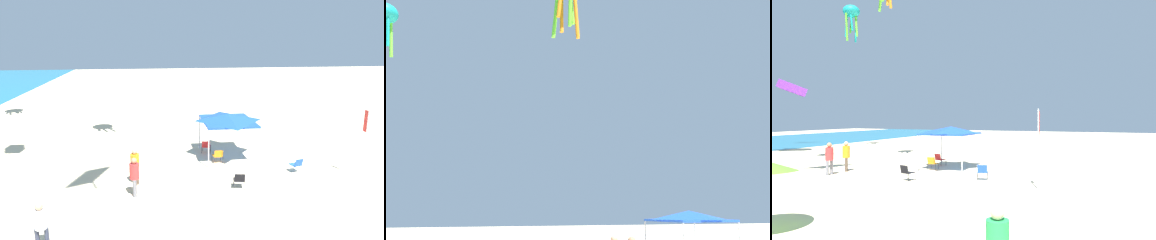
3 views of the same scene
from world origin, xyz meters
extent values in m
cube|color=beige|center=(0.00, 0.00, -0.05)|extent=(120.00, 120.00, 0.10)
cylinder|color=#B7B7BC|center=(1.31, 2.02, 1.08)|extent=(0.07, 0.07, 2.15)
cylinder|color=#B7B7BC|center=(4.71, 2.05, 1.08)|extent=(0.07, 0.07, 2.15)
cylinder|color=#B7B7BC|center=(1.29, 4.90, 1.08)|extent=(0.07, 0.07, 2.15)
cylinder|color=#B7B7BC|center=(4.68, 4.93, 1.08)|extent=(0.07, 0.07, 2.15)
cube|color=blue|center=(3.00, 3.47, 2.20)|extent=(3.49, 2.98, 0.10)
pyramid|color=blue|center=(3.00, 3.47, 2.45)|extent=(3.42, 2.92, 0.40)
cylinder|color=black|center=(-1.25, 3.56, 0.20)|extent=(0.02, 0.02, 0.40)
cylinder|color=black|center=(-1.16, 4.07, 0.20)|extent=(0.02, 0.02, 0.40)
cylinder|color=black|center=(-1.76, 3.65, 0.20)|extent=(0.02, 0.02, 0.40)
cylinder|color=black|center=(-1.67, 4.16, 0.20)|extent=(0.02, 0.02, 0.40)
cube|color=black|center=(-1.46, 3.86, 0.40)|extent=(0.60, 0.60, 0.03)
cube|color=black|center=(-1.75, 3.91, 0.61)|extent=(0.21, 0.51, 0.41)
cylinder|color=black|center=(4.05, 4.30, 0.20)|extent=(0.02, 0.02, 0.40)
cylinder|color=black|center=(4.17, 4.81, 0.20)|extent=(0.02, 0.02, 0.40)
cylinder|color=black|center=(3.54, 4.43, 0.20)|extent=(0.02, 0.02, 0.40)
cylinder|color=black|center=(3.67, 4.93, 0.20)|extent=(0.02, 0.02, 0.40)
cube|color=red|center=(3.86, 4.62, 0.40)|extent=(0.63, 0.63, 0.03)
cube|color=red|center=(3.58, 4.69, 0.61)|extent=(0.24, 0.51, 0.41)
cylinder|color=black|center=(2.34, 4.00, 0.20)|extent=(0.02, 0.02, 0.40)
cylinder|color=black|center=(2.31, 4.52, 0.20)|extent=(0.02, 0.02, 0.40)
cylinder|color=black|center=(1.82, 3.98, 0.20)|extent=(0.02, 0.02, 0.40)
cylinder|color=black|center=(1.79, 4.50, 0.20)|extent=(0.02, 0.02, 0.40)
cube|color=orange|center=(2.06, 4.25, 0.40)|extent=(0.54, 0.54, 0.03)
cube|color=orange|center=(1.77, 4.24, 0.61)|extent=(0.15, 0.50, 0.41)
cylinder|color=black|center=(0.47, 0.21, 0.20)|extent=(0.02, 0.02, 0.40)
cylinder|color=black|center=(0.33, 0.71, 0.20)|extent=(0.02, 0.02, 0.40)
cylinder|color=black|center=(-0.03, 0.06, 0.20)|extent=(0.02, 0.02, 0.40)
cylinder|color=black|center=(-0.17, 0.56, 0.20)|extent=(0.02, 0.02, 0.40)
cube|color=blue|center=(0.15, 0.38, 0.40)|extent=(0.64, 0.64, 0.03)
cube|color=blue|center=(-0.13, 0.30, 0.61)|extent=(0.26, 0.51, 0.41)
cylinder|color=silver|center=(-1.10, -2.67, 1.81)|extent=(0.06, 0.06, 3.62)
cube|color=red|center=(-0.92, -2.67, 2.97)|extent=(0.30, 0.02, 1.10)
cylinder|color=brown|center=(-0.49, 8.74, 0.41)|extent=(0.16, 0.16, 0.82)
cylinder|color=brown|center=(-0.24, 8.94, 0.41)|extent=(0.16, 0.16, 0.82)
cylinder|color=orange|center=(-0.37, 8.84, 1.17)|extent=(0.43, 0.43, 0.71)
sphere|color=tan|center=(-0.37, 8.84, 1.66)|extent=(0.27, 0.27, 0.27)
cylinder|color=#33384C|center=(-5.52, 11.65, 0.39)|extent=(0.15, 0.15, 0.78)
cylinder|color=#33384C|center=(-5.57, 11.95, 0.39)|extent=(0.15, 0.15, 0.78)
cylinder|color=white|center=(-5.54, 11.80, 1.12)|extent=(0.41, 0.41, 0.68)
sphere|color=tan|center=(-5.54, 11.80, 1.59)|extent=(0.26, 0.26, 0.26)
cylinder|color=slate|center=(-1.90, 8.81, 0.41)|extent=(0.16, 0.16, 0.83)
cylinder|color=slate|center=(-1.57, 8.81, 0.41)|extent=(0.16, 0.16, 0.83)
cylinder|color=red|center=(-1.74, 8.81, 1.19)|extent=(0.43, 0.43, 0.72)
sphere|color=#A87A56|center=(-1.74, 8.81, 1.68)|extent=(0.27, 0.27, 0.27)
camera|label=1|loc=(-16.76, 7.99, 7.17)|focal=32.83mm
camera|label=2|loc=(-14.88, 15.20, 2.65)|focal=39.86mm
camera|label=3|loc=(-15.97, -5.09, 3.24)|focal=30.77mm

